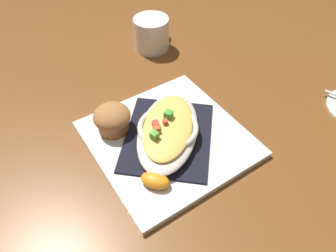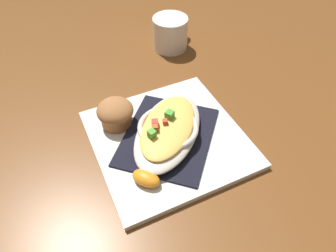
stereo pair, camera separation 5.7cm
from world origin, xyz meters
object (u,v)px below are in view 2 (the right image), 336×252
at_px(square_plate, 168,139).
at_px(gratin_dish, 168,129).
at_px(orange_garnish, 146,178).
at_px(coffee_mug, 171,35).
at_px(muffin, 115,113).

distance_m(square_plate, gratin_dish, 0.03).
height_order(square_plate, orange_garnish, orange_garnish).
height_order(gratin_dish, coffee_mug, coffee_mug).
relative_size(muffin, orange_garnish, 1.05).
height_order(muffin, coffee_mug, coffee_mug).
relative_size(orange_garnish, coffee_mug, 0.65).
height_order(gratin_dish, orange_garnish, gratin_dish).
bearing_deg(square_plate, orange_garnish, -124.01).
bearing_deg(orange_garnish, coffee_mug, 70.57).
xyz_separation_m(muffin, coffee_mug, (0.17, 0.25, -0.00)).
relative_size(square_plate, muffin, 3.90).
bearing_deg(orange_garnish, muffin, 101.90).
relative_size(square_plate, orange_garnish, 4.11).
bearing_deg(coffee_mug, square_plate, -104.80).
bearing_deg(coffee_mug, gratin_dish, -104.82).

